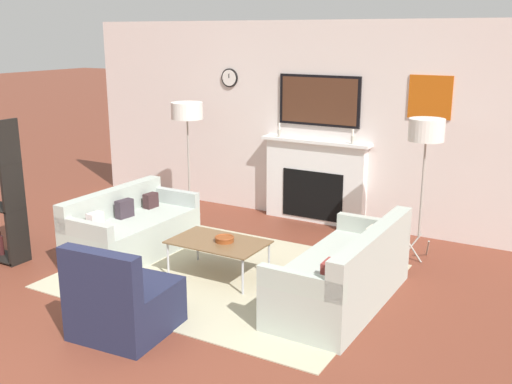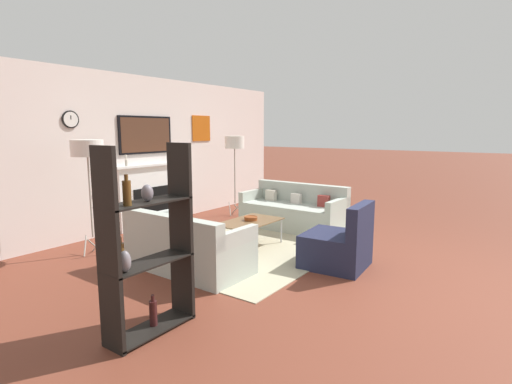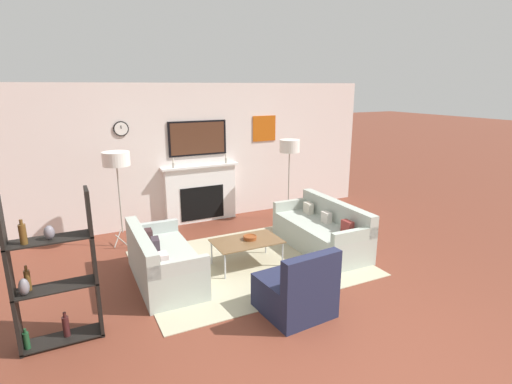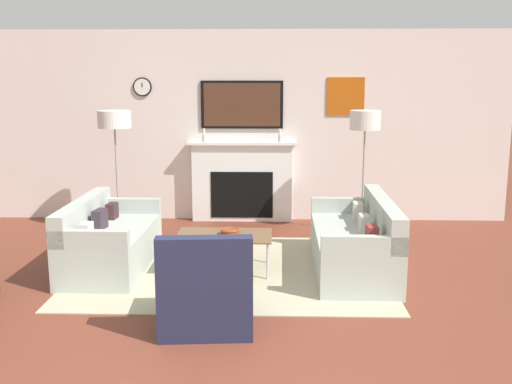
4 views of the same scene
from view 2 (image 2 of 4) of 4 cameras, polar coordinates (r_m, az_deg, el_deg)
ground_plane at (r=5.18m, az=22.18°, el=-11.60°), size 60.00×60.00×0.00m
fireplace_wall at (r=7.57m, az=-15.45°, el=4.65°), size 7.60×0.28×2.70m
area_rug at (r=6.17m, az=-0.91°, el=-7.59°), size 3.29×2.57×0.01m
couch_left at (r=5.12m, az=-9.88°, el=-7.93°), size 0.79×1.61×0.76m
couch_right at (r=7.19m, az=5.42°, el=-2.92°), size 0.81×1.85×0.79m
armchair at (r=5.29m, az=11.76°, el=-7.53°), size 0.81×0.83×0.85m
coffee_table at (r=5.99m, az=-0.92°, el=-4.41°), size 1.01×0.62×0.40m
decorative_bowl at (r=6.04m, az=-0.75°, el=-3.74°), size 0.21×0.21×0.06m
floor_lamp_left at (r=5.98m, az=-22.98°, el=5.58°), size 0.43×0.43×1.63m
floor_lamp_right at (r=8.17m, az=-3.08°, el=6.94°), size 0.39×0.39×1.63m
shelf_unit at (r=3.54m, az=-15.38°, el=-7.67°), size 0.81×0.28×1.64m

